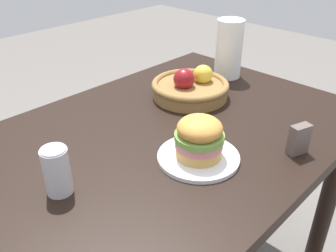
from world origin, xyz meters
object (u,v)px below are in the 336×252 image
Objects in this scene: fruit_basket at (190,87)px; napkin_holder at (299,139)px; paper_towel_roll at (229,49)px; soda_can at (57,171)px; sandwich at (199,137)px; plate at (198,157)px.

fruit_basket is 3.22× the size of napkin_holder.
fruit_basket is 1.21× the size of paper_towel_roll.
napkin_holder is (-0.34, -0.49, -0.07)m from paper_towel_roll.
soda_can is at bearing -170.46° from paper_towel_roll.
soda_can is 0.53× the size of paper_towel_roll.
sandwich is 0.48× the size of fruit_basket.
fruit_basket is at bearing 11.39° from soda_can.
plate is 0.38m from soda_can.
soda_can is 1.40× the size of napkin_holder.
sandwich is at bearing 0.00° from plate.
fruit_basket is (0.30, 0.29, -0.03)m from sandwich.
paper_towel_roll reaches higher than napkin_holder.
soda_can is 0.66m from napkin_holder.
sandwich is 0.64m from paper_towel_roll.
paper_towel_roll is 2.67× the size of napkin_holder.
plate is 1.68× the size of sandwich.
fruit_basket is (0.30, 0.29, 0.03)m from plate.
sandwich is (0.00, 0.00, 0.07)m from plate.
plate is at bearing 158.57° from napkin_holder.
sandwich is 0.29m from napkin_holder.
soda_can is 0.43× the size of fruit_basket.
napkin_holder is at bearing -39.54° from sandwich.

